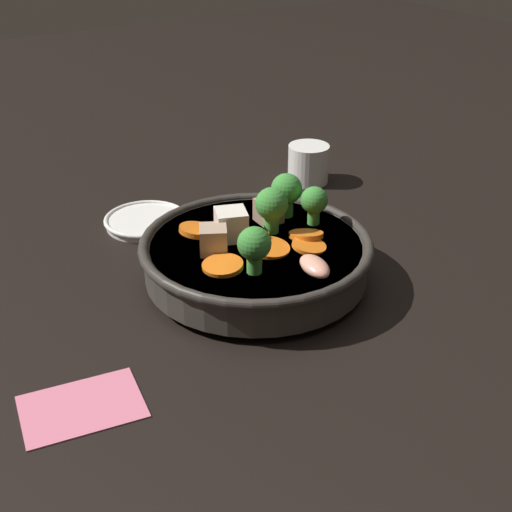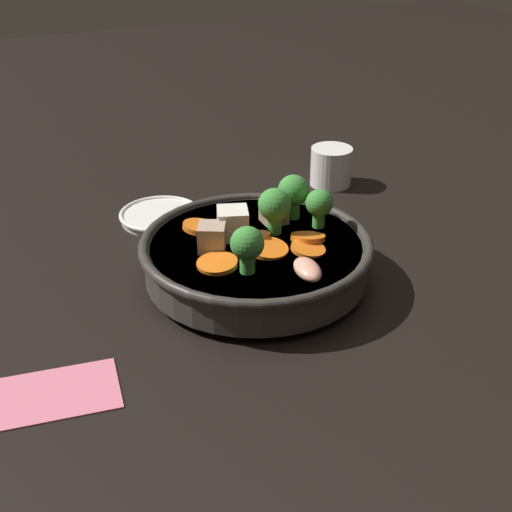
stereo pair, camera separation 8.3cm
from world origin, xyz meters
The scene contains 5 objects.
ground_plane centered at (0.00, 0.00, 0.00)m, with size 3.00×3.00×0.00m, color black.
stirfry_bowl centered at (0.00, 0.00, 0.04)m, with size 0.27×0.27×0.11m.
side_saucer centered at (-0.05, 0.21, 0.01)m, with size 0.11×0.11×0.01m.
tea_cup centered at (0.23, 0.22, 0.03)m, with size 0.06×0.06×0.06m.
napkin centered at (-0.26, -0.11, 0.00)m, with size 0.12×0.09×0.00m.
Camera 1 is at (-0.39, -0.62, 0.44)m, focal length 50.00 mm.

